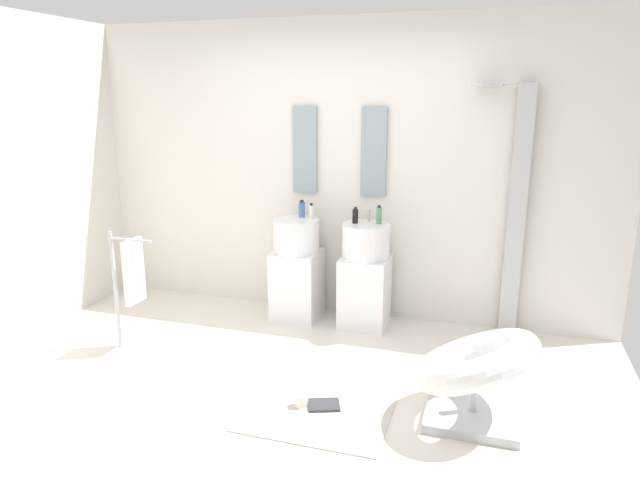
% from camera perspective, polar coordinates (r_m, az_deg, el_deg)
% --- Properties ---
extents(ground_plane, '(4.80, 3.60, 0.04)m').
position_cam_1_polar(ground_plane, '(3.97, -4.59, -15.48)').
color(ground_plane, silver).
extents(rear_partition, '(4.80, 0.10, 2.60)m').
position_cam_1_polar(rear_partition, '(5.05, 2.10, 6.98)').
color(rear_partition, silver).
rests_on(rear_partition, ground_plane).
extents(pedestal_sink_left, '(0.40, 0.40, 1.01)m').
position_cam_1_polar(pedestal_sink_left, '(5.03, -2.37, -2.92)').
color(pedestal_sink_left, white).
rests_on(pedestal_sink_left, ground_plane).
extents(pedestal_sink_right, '(0.40, 0.40, 1.01)m').
position_cam_1_polar(pedestal_sink_right, '(4.86, 4.57, -3.57)').
color(pedestal_sink_right, white).
rests_on(pedestal_sink_right, ground_plane).
extents(vanity_mirror_left, '(0.22, 0.03, 0.76)m').
position_cam_1_polar(vanity_mirror_left, '(5.05, -1.55, 9.09)').
color(vanity_mirror_left, '#8C9EA8').
extents(vanity_mirror_right, '(0.22, 0.03, 0.76)m').
position_cam_1_polar(vanity_mirror_right, '(4.89, 5.46, 8.85)').
color(vanity_mirror_right, '#8C9EA8').
extents(shower_column, '(0.49, 0.24, 2.05)m').
position_cam_1_polar(shower_column, '(4.79, 19.14, 3.11)').
color(shower_column, '#B7BABF').
rests_on(shower_column, ground_plane).
extents(lounge_chair, '(1.01, 1.01, 0.65)m').
position_cam_1_polar(lounge_chair, '(3.63, 15.42, -12.40)').
color(lounge_chair, '#B7BABF').
rests_on(lounge_chair, ground_plane).
extents(towel_rack, '(0.37, 0.22, 0.95)m').
position_cam_1_polar(towel_rack, '(4.56, -18.61, -3.25)').
color(towel_rack, '#B7BABF').
rests_on(towel_rack, ground_plane).
extents(area_rug, '(0.91, 0.83, 0.01)m').
position_cam_1_polar(area_rug, '(3.79, -0.01, -16.60)').
color(area_rug, beige).
rests_on(area_rug, ground_plane).
extents(magazine_charcoal, '(0.24, 0.21, 0.02)m').
position_cam_1_polar(magazine_charcoal, '(3.79, 0.41, -16.35)').
color(magazine_charcoal, '#38383D').
rests_on(magazine_charcoal, area_rug).
extents(coffee_mug, '(0.08, 0.08, 0.09)m').
position_cam_1_polar(coffee_mug, '(3.77, -1.92, -15.91)').
color(coffee_mug, white).
rests_on(coffee_mug, area_rug).
extents(soap_bottle_clear, '(0.04, 0.04, 0.12)m').
position_cam_1_polar(soap_bottle_clear, '(5.00, -1.75, 2.99)').
color(soap_bottle_clear, silver).
rests_on(soap_bottle_clear, pedestal_sink_left).
extents(soap_bottle_green, '(0.05, 0.05, 0.16)m').
position_cam_1_polar(soap_bottle_green, '(4.75, 5.98, 2.50)').
color(soap_bottle_green, '#59996B').
rests_on(soap_bottle_green, pedestal_sink_right).
extents(soap_bottle_blue, '(0.06, 0.06, 0.15)m').
position_cam_1_polar(soap_bottle_blue, '(4.99, -1.85, 3.12)').
color(soap_bottle_blue, '#4C72B7').
rests_on(soap_bottle_blue, pedestal_sink_left).
extents(soap_bottle_black, '(0.05, 0.05, 0.14)m').
position_cam_1_polar(soap_bottle_black, '(4.76, 3.59, 2.45)').
color(soap_bottle_black, black).
rests_on(soap_bottle_black, pedestal_sink_right).
extents(soap_bottle_white, '(0.04, 0.04, 0.14)m').
position_cam_1_polar(soap_bottle_white, '(4.93, -0.88, 2.89)').
color(soap_bottle_white, white).
rests_on(soap_bottle_white, pedestal_sink_left).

